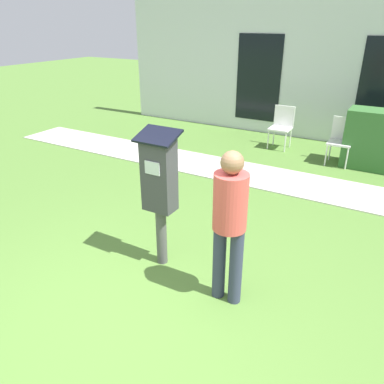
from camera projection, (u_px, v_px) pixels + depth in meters
ground_plane at (133, 317)px, 3.60m from camera, size 40.00×40.00×0.00m
sidewalk at (271, 178)px, 6.70m from camera, size 12.00×1.10×0.02m
building_facade at (321, 69)px, 8.33m from camera, size 10.00×0.26×3.20m
parking_meter at (159, 182)px, 3.99m from camera, size 0.44×0.31×1.59m
person_standing at (230, 218)px, 3.46m from camera, size 0.32×0.32×1.58m
outdoor_chair_left at (282, 124)px, 8.15m from camera, size 0.44×0.44×0.90m
outdoor_chair_middle at (342, 137)px, 7.21m from camera, size 0.44×0.44×0.90m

